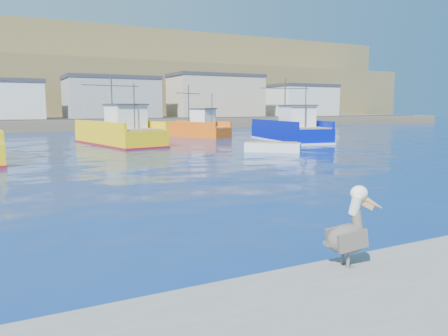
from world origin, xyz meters
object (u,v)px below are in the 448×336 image
object	(u,v)px
skiff_mid	(273,148)
pelican	(350,232)
boat_orange	(196,128)
trawler_yellow_b	(119,133)
skiff_far	(296,132)
trawler_blue	(290,131)

from	to	relation	value
skiff_mid	pelican	distance (m)	26.44
boat_orange	trawler_yellow_b	bearing A→B (deg)	-147.70
skiff_far	pelican	world-z (taller)	pelican
trawler_blue	pelican	world-z (taller)	trawler_blue
trawler_yellow_b	skiff_mid	size ratio (longest dim) A/B	2.95
trawler_yellow_b	skiff_mid	world-z (taller)	trawler_yellow_b
trawler_yellow_b	trawler_blue	size ratio (longest dim) A/B	1.05
trawler_blue	skiff_far	bearing A→B (deg)	50.78
trawler_yellow_b	pelican	bearing A→B (deg)	-96.51
skiff_mid	trawler_blue	bearing A→B (deg)	47.60
boat_orange	skiff_far	distance (m)	13.56
trawler_blue	boat_orange	xyz separation A→B (m)	(-6.18, 10.36, -0.01)
trawler_blue	skiff_far	size ratio (longest dim) A/B	2.73
trawler_yellow_b	skiff_far	distance (m)	24.87
trawler_blue	skiff_far	distance (m)	11.55
boat_orange	skiff_mid	distance (m)	18.87
skiff_mid	pelican	size ratio (longest dim) A/B	2.74
trawler_yellow_b	pelican	xyz separation A→B (m)	(-3.98, -34.84, 0.09)
pelican	skiff_far	bearing A→B (deg)	54.94
boat_orange	skiff_far	xyz separation A→B (m)	(13.47, -1.42, -0.75)
skiff_mid	skiff_far	xyz separation A→B (m)	(15.00, 17.37, -0.01)
skiff_mid	skiff_far	size ratio (longest dim) A/B	0.98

